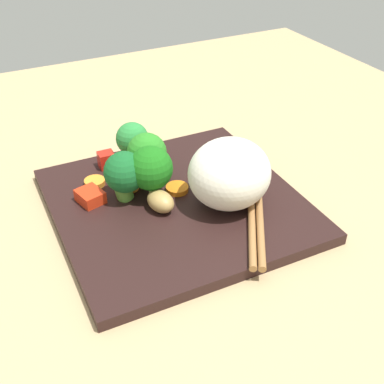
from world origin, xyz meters
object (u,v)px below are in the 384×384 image
at_px(rice_mound, 229,174).
at_px(chopstick_pair, 255,208).
at_px(broccoli_floret_1, 147,153).
at_px(carrot_slice_3, 95,182).
at_px(square_plate, 176,204).

xyz_separation_m(rice_mound, chopstick_pair, (0.02, -0.03, -0.04)).
distance_m(broccoli_floret_1, chopstick_pair, 0.15).
xyz_separation_m(rice_mound, carrot_slice_3, (-0.13, 0.11, -0.04)).
xyz_separation_m(rice_mound, broccoli_floret_1, (-0.07, 0.09, -0.00)).
distance_m(rice_mound, broccoli_floret_1, 0.11).
height_order(rice_mound, chopstick_pair, rice_mound).
relative_size(rice_mound, chopstick_pair, 0.53).
bearing_deg(carrot_slice_3, rice_mound, -39.78).
relative_size(square_plate, carrot_slice_3, 10.94).
bearing_deg(chopstick_pair, rice_mound, 65.50).
relative_size(rice_mound, carrot_slice_3, 3.80).
bearing_deg(square_plate, rice_mound, -31.71).
distance_m(square_plate, broccoli_floret_1, 0.07).
bearing_deg(chopstick_pair, carrot_slice_3, 78.75).
height_order(rice_mound, broccoli_floret_1, rice_mound).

